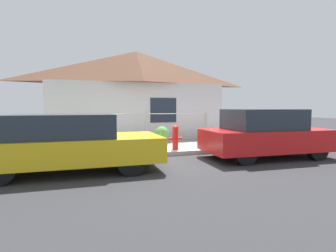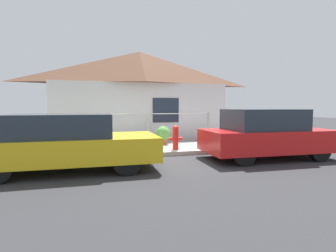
{
  "view_description": "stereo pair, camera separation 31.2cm",
  "coord_description": "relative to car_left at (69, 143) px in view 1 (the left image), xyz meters",
  "views": [
    {
      "loc": [
        -2.21,
        -7.45,
        1.48
      ],
      "look_at": [
        0.28,
        0.3,
        0.9
      ],
      "focal_mm": 28.0,
      "sensor_mm": 36.0,
      "label": 1
    },
    {
      "loc": [
        -1.91,
        -7.54,
        1.48
      ],
      "look_at": [
        0.28,
        0.3,
        0.9
      ],
      "focal_mm": 28.0,
      "sensor_mm": 36.0,
      "label": 2
    }
  ],
  "objects": [
    {
      "name": "car_right",
      "position": [
        5.38,
        0.0,
        0.03
      ],
      "size": [
        3.75,
        1.77,
        1.43
      ],
      "rotation": [
        0.0,
        0.0,
        -0.03
      ],
      "color": "red",
      "rests_on": "ground_plane"
    },
    {
      "name": "fence",
      "position": [
        2.55,
        3.07,
        0.09
      ],
      "size": [
        4.9,
        0.1,
        1.16
      ],
      "color": "#999993",
      "rests_on": "sidewalk"
    },
    {
      "name": "house",
      "position": [
        2.56,
        4.94,
        2.35
      ],
      "size": [
        7.57,
        2.23,
        3.9
      ],
      "color": "silver",
      "rests_on": "ground_plane"
    },
    {
      "name": "fire_hydrant",
      "position": [
        3.11,
        1.48,
        -0.14
      ],
      "size": [
        0.46,
        0.2,
        0.78
      ],
      "color": "red",
      "rests_on": "sidewalk"
    },
    {
      "name": "car_left",
      "position": [
        0.0,
        0.0,
        0.0
      ],
      "size": [
        4.11,
        1.83,
        1.33
      ],
      "rotation": [
        0.0,
        0.0,
        -0.01
      ],
      "color": "gold",
      "rests_on": "ground_plane"
    },
    {
      "name": "potted_plant_corner",
      "position": [
        5.32,
        2.34,
        -0.27
      ],
      "size": [
        0.4,
        0.4,
        0.5
      ],
      "color": "#9E5638",
      "rests_on": "sidewalk"
    },
    {
      "name": "potted_plant_by_fence",
      "position": [
        0.77,
        2.75,
        -0.29
      ],
      "size": [
        0.34,
        0.34,
        0.47
      ],
      "color": "slate",
      "rests_on": "sidewalk"
    },
    {
      "name": "potted_plant_near_hydrant",
      "position": [
        3.02,
        2.72,
        -0.17
      ],
      "size": [
        0.52,
        0.52,
        0.66
      ],
      "color": "#9E5638",
      "rests_on": "sidewalk"
    },
    {
      "name": "ground_plane",
      "position": [
        2.55,
        1.09,
        -0.67
      ],
      "size": [
        60.0,
        60.0,
        0.0
      ],
      "primitive_type": "plane",
      "color": "#2D2D30"
    },
    {
      "name": "sidewalk",
      "position": [
        2.55,
        2.15,
        -0.61
      ],
      "size": [
        24.0,
        2.13,
        0.13
      ],
      "color": "#B2AFA8",
      "rests_on": "ground_plane"
    }
  ]
}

